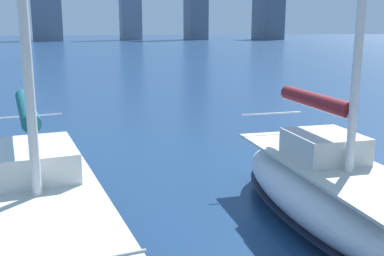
% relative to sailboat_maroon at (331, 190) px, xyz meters
% --- Properties ---
extents(city_skyline, '(169.46, 20.30, 35.10)m').
position_rel_sailboat_maroon_xyz_m(city_skyline, '(11.62, -158.18, 12.55)').
color(city_skyline, slate).
rests_on(city_skyline, ground).
extents(sailboat_maroon, '(2.66, 6.96, 10.87)m').
position_rel_sailboat_maroon_xyz_m(sailboat_maroon, '(0.00, 0.00, 0.00)').
color(sailboat_maroon, white).
rests_on(sailboat_maroon, ground).
extents(sailboat_teal, '(3.32, 9.15, 10.65)m').
position_rel_sailboat_maroon_xyz_m(sailboat_teal, '(5.75, -0.78, -0.04)').
color(sailboat_teal, navy).
rests_on(sailboat_teal, ground).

